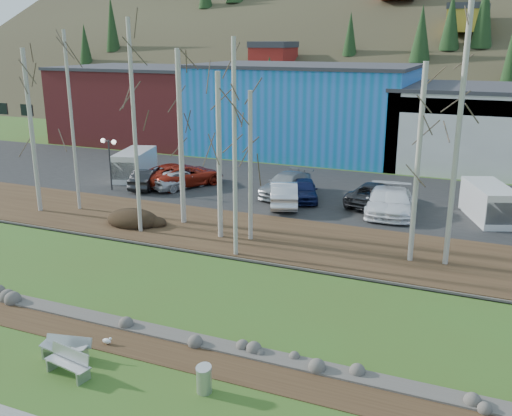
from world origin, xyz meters
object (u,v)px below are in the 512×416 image
at_px(car_2, 177,174).
at_px(van_grey, 134,165).
at_px(litter_bin, 204,380).
at_px(car_8, 187,175).
at_px(bench_intact, 69,363).
at_px(car_6, 376,194).
at_px(bench_damaged, 66,348).
at_px(car_3, 286,184).
at_px(seagull, 107,341).
at_px(car_1, 147,178).
at_px(car_4, 304,190).
at_px(van_white, 490,203).
at_px(car_5, 284,193).
at_px(car_9, 396,202).
at_px(car_0, 180,179).
at_px(car_7, 383,201).
at_px(street_lamp, 109,150).

relative_size(car_2, van_grey, 1.08).
xyz_separation_m(litter_bin, car_8, (-13.16, 22.09, 0.51)).
xyz_separation_m(bench_intact, car_8, (-8.63, 22.94, 0.49)).
relative_size(car_6, van_grey, 1.03).
height_order(bench_damaged, car_3, car_3).
distance_m(bench_intact, litter_bin, 4.61).
xyz_separation_m(seagull, car_1, (-10.96, 19.27, 0.67)).
height_order(car_4, car_8, car_8).
height_order(bench_intact, car_8, car_8).
relative_size(car_1, van_white, 0.82).
relative_size(car_2, car_3, 1.08).
bearing_deg(car_4, car_2, 157.21).
bearing_deg(van_grey, van_white, -16.36).
bearing_deg(car_5, car_2, -33.64).
bearing_deg(car_9, car_3, 159.95).
bearing_deg(seagull, car_4, 63.37).
bearing_deg(car_3, seagull, -80.19).
bearing_deg(car_2, car_0, 159.06).
relative_size(bench_intact, van_white, 0.35).
bearing_deg(car_2, car_5, -163.31).
xyz_separation_m(seagull, car_7, (6.07, 19.68, 0.73)).
height_order(car_3, car_9, car_3).
relative_size(street_lamp, car_4, 0.89).
bearing_deg(street_lamp, car_4, 22.15).
distance_m(street_lamp, van_grey, 4.11).
xyz_separation_m(bench_damaged, car_7, (6.82, 20.91, 0.51)).
relative_size(car_4, car_5, 0.85).
bearing_deg(car_8, car_5, -164.51).
bearing_deg(seagull, car_5, 65.75).
relative_size(street_lamp, car_5, 0.76).
bearing_deg(litter_bin, car_8, 120.78).
xyz_separation_m(car_1, car_7, (17.02, 0.41, 0.06)).
bearing_deg(litter_bin, bench_damaged, -179.33).
bearing_deg(car_8, seagull, 141.71).
distance_m(car_4, car_8, 9.24).
xyz_separation_m(litter_bin, street_lamp, (-17.50, 18.90, 2.63)).
relative_size(car_5, car_6, 0.90).
bearing_deg(van_white, seagull, -141.14).
height_order(car_5, car_6, car_5).
relative_size(seagull, car_7, 0.07).
height_order(car_6, car_8, car_8).
xyz_separation_m(seagull, car_8, (-8.60, 20.92, 0.77)).
xyz_separation_m(car_3, car_7, (7.03, -1.63, -0.01)).
bearing_deg(car_4, car_1, 165.60).
relative_size(litter_bin, car_0, 0.19).
bearing_deg(car_7, car_4, 162.61).
xyz_separation_m(bench_intact, car_2, (-9.46, 22.94, 0.49)).
height_order(bench_damaged, car_6, car_6).
relative_size(car_1, car_5, 0.87).
distance_m(street_lamp, car_5, 12.96).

